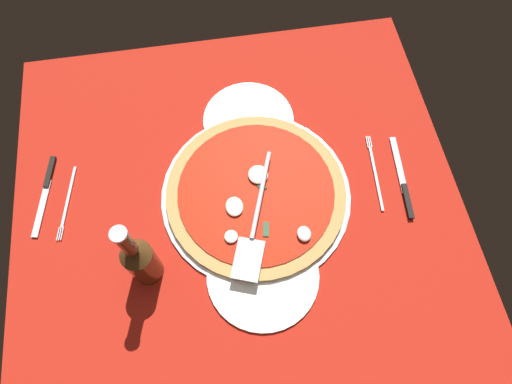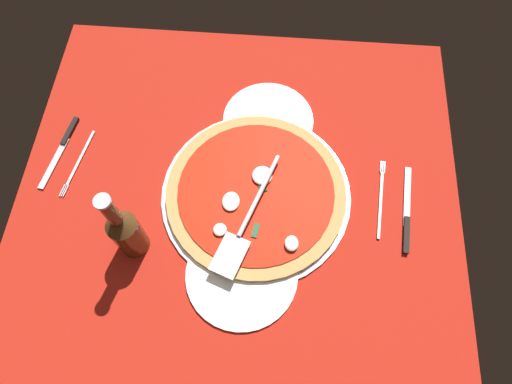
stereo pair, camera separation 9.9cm
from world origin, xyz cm
name	(u,v)px [view 2 (the right image)]	position (x,y,z in cm)	size (l,w,h in cm)	color
ground_plane	(237,205)	(0.00, 0.00, -0.40)	(99.38, 99.38, 0.80)	#AB1E12
checker_pattern	(237,204)	(0.00, 0.00, 0.05)	(99.38, 99.38, 0.10)	silver
pizza_pan	(256,195)	(-2.47, 4.15, 0.57)	(42.47, 42.47, 0.94)	silver
dinner_plate_left	(268,120)	(-22.56, 5.52, 0.60)	(21.97, 21.97, 1.00)	white
dinner_plate_right	(242,274)	(15.92, 2.63, 0.60)	(23.36, 23.36, 1.00)	white
pizza	(256,193)	(-2.38, 4.15, 1.79)	(40.10, 40.10, 2.77)	tan
pizza_server	(247,219)	(4.93, 2.85, 4.16)	(28.93, 13.18, 1.00)	silver
place_setting_near	(70,155)	(-9.37, -40.23, 0.46)	(21.20, 15.22, 1.40)	white
place_setting_far	(394,208)	(-1.62, 35.03, 0.46)	(22.12, 14.36, 1.40)	white
beer_bottle	(125,231)	(11.08, -20.66, 8.76)	(6.20, 6.20, 23.59)	#4B3016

